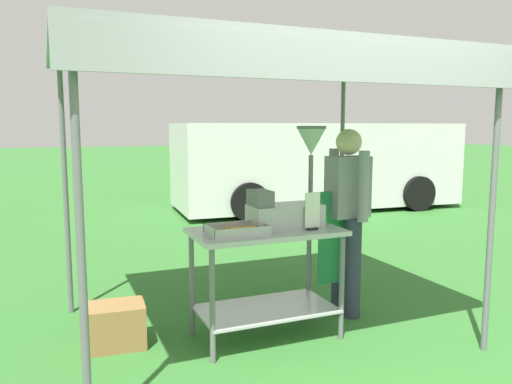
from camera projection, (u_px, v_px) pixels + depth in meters
ground_plane at (166, 224)px, 8.49m from camera, size 70.00×70.00×0.00m
stall_canopy at (261, 66)px, 3.75m from camera, size 2.96×2.18×2.16m
donut_cart at (266, 260)px, 3.85m from camera, size 1.13×0.62×0.85m
donut_tray at (239, 231)px, 3.63m from camera, size 0.42×0.28×0.07m
donut_fryer at (290, 195)px, 3.88m from camera, size 0.61×0.28×0.78m
menu_sign at (312, 214)px, 3.79m from camera, size 0.13×0.05×0.28m
vendor at (347, 212)px, 4.31m from camera, size 0.45×0.53×1.61m
supply_crate at (113, 326)px, 3.73m from camera, size 0.49×0.36×0.32m
van_white at (316, 164)px, 10.04m from camera, size 5.69×2.38×1.69m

